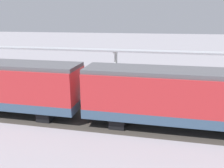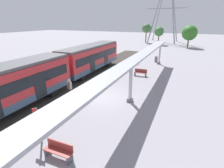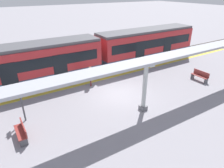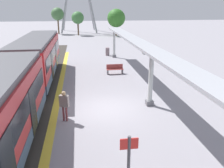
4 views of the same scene
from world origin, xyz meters
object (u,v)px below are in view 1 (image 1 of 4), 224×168
object	(u,v)px
platform_info_sign	(198,85)
passenger_waiting_near_edge	(121,93)
bench_near_end	(41,80)
train_far_carriage	(0,86)
bench_mid_platform	(199,90)
train_near_carriage	(182,98)
canopy_pillar_second	(116,69)

from	to	relation	value
platform_info_sign	passenger_waiting_near_edge	distance (m)	5.98
bench_near_end	platform_info_sign	world-z (taller)	platform_info_sign
bench_near_end	platform_info_sign	xyz separation A→B (m)	(-1.81, -14.13, 0.89)
train_far_carriage	bench_mid_platform	xyz separation A→B (m)	(6.31, -13.84, -1.38)
bench_near_end	platform_info_sign	size ratio (longest dim) A/B	0.69
platform_info_sign	train_near_carriage	bearing A→B (deg)	160.50
train_far_carriage	bench_mid_platform	world-z (taller)	train_far_carriage
train_far_carriage	platform_info_sign	world-z (taller)	train_far_carriage
canopy_pillar_second	passenger_waiting_near_edge	world-z (taller)	canopy_pillar_second
bench_mid_platform	platform_info_sign	size ratio (longest dim) A/B	0.69
bench_near_end	bench_mid_platform	size ratio (longest dim) A/B	1.00
train_far_carriage	passenger_waiting_near_edge	size ratio (longest dim) A/B	6.64
bench_near_end	passenger_waiting_near_edge	world-z (taller)	passenger_waiting_near_edge
train_near_carriage	canopy_pillar_second	bearing A→B (deg)	34.86
bench_near_end	train_far_carriage	bearing A→B (deg)	-173.76
train_far_carriage	platform_info_sign	xyz separation A→B (m)	(4.69, -13.42, -0.50)
canopy_pillar_second	bench_mid_platform	distance (m)	7.53
train_near_carriage	train_far_carriage	distance (m)	11.76
bench_near_end	train_near_carriage	bearing A→B (deg)	-117.52
train_far_carriage	platform_info_sign	size ratio (longest dim) A/B	5.08
train_far_carriage	canopy_pillar_second	xyz separation A→B (m)	(7.53, -6.51, -0.14)
train_far_carriage	canopy_pillar_second	world-z (taller)	train_far_carriage
bench_mid_platform	passenger_waiting_near_edge	bearing A→B (deg)	122.81
train_near_carriage	canopy_pillar_second	distance (m)	9.18
canopy_pillar_second	train_near_carriage	bearing A→B (deg)	-145.14
canopy_pillar_second	platform_info_sign	world-z (taller)	canopy_pillar_second
passenger_waiting_near_edge	train_far_carriage	bearing A→B (deg)	107.37
platform_info_sign	train_far_carriage	bearing A→B (deg)	109.27
bench_mid_platform	passenger_waiting_near_edge	size ratio (longest dim) A/B	0.90
train_far_carriage	bench_near_end	size ratio (longest dim) A/B	7.40
platform_info_sign	bench_near_end	bearing A→B (deg)	82.72
train_near_carriage	bench_mid_platform	bearing A→B (deg)	-18.23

